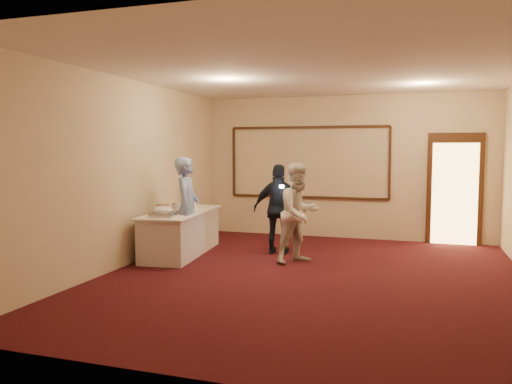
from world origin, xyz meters
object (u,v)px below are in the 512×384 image
Objects in this scene: buffet_table at (181,232)px; tart at (183,212)px; pavlova_tray at (163,212)px; man at (187,208)px; cupcake_stand at (189,198)px; plate_stack_a at (176,207)px; plate_stack_b at (195,206)px; woman at (299,213)px; guest at (279,209)px.

tart is (0.18, -0.26, 0.41)m from buffet_table.
pavlova_tray is 0.32× the size of man.
cupcake_stand is 0.25× the size of man.
plate_stack_a is 1.02× the size of plate_stack_b.
buffet_table is at bearing -24.46° from plate_stack_a.
pavlova_tray is at bearing -105.65° from tart.
plate_stack_b is at bearing -1.38° from man.
plate_stack_b is at bearing 86.59° from pavlova_tray.
buffet_table is 1.40× the size of woman.
plate_stack_b is (0.11, 0.34, 0.45)m from buffet_table.
guest reaches higher than plate_stack_b.
buffet_table is at bearing 28.65° from man.
pavlova_tray is 0.50m from tart.
pavlova_tray is 1.28× the size of cupcake_stand.
plate_stack_b is 0.10× the size of man.
plate_stack_a reaches higher than plate_stack_b.
pavlova_tray is at bearing -93.41° from plate_stack_b.
buffet_table is 9.11× the size of tart.
plate_stack_a is at bearing 155.54° from buffet_table.
guest is at bearing 16.13° from plate_stack_a.
cupcake_stand reaches higher than buffet_table.
buffet_table is at bearing 93.52° from pavlova_tray.
guest is (1.79, 0.52, -0.04)m from plate_stack_a.
guest reaches higher than tart.
man is 1.06× the size of woman.
woman is at bearing 123.93° from guest.
woman reaches higher than tart.
plate_stack_b is 0.61m from tart.
pavlova_tray is 2.24m from woman.
guest is (1.49, 0.83, 0.01)m from tart.
tart is at bearing -69.38° from cupcake_stand.
plate_stack_b is 0.62m from man.
buffet_table is 13.11× the size of plate_stack_a.
man is at bearing -46.89° from buffet_table.
woman is (2.12, 0.72, -0.03)m from pavlova_tray.
pavlova_tray is 3.13× the size of plate_stack_a.
pavlova_tray is 0.33× the size of woman.
buffet_table is 0.47m from plate_stack_a.
cupcake_stand is at bearing 100.23° from pavlova_tray.
guest is (1.56, 0.23, -0.04)m from plate_stack_b.
buffet_table is at bearing -108.03° from plate_stack_b.
woman is (2.28, -0.07, -0.02)m from plate_stack_a.
cupcake_stand is at bearing 9.17° from man.
tart is 2.00m from woman.
plate_stack_a is at bearing -81.20° from cupcake_stand.
guest reaches higher than buffet_table.
buffet_table is at bearing 126.39° from woman.
pavlova_tray is (0.05, -0.74, 0.46)m from buffet_table.
plate_stack_a is (0.13, -0.81, -0.08)m from cupcake_stand.
woman reaches higher than pavlova_tray.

